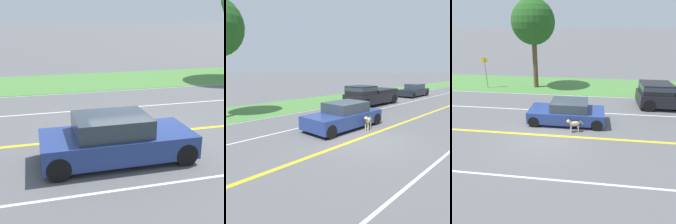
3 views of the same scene
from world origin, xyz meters
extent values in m
plane|color=#5B5B5E|center=(0.00, 0.00, 0.00)|extent=(400.00, 400.00, 0.00)
cube|color=yellow|center=(0.00, 0.00, 0.00)|extent=(0.18, 160.00, 0.01)
cube|color=white|center=(7.00, 0.00, 0.00)|extent=(0.14, 160.00, 0.01)
cube|color=white|center=(3.50, 0.00, 0.00)|extent=(0.10, 160.00, 0.01)
cube|color=white|center=(-3.50, 0.00, 0.00)|extent=(0.10, 160.00, 0.01)
cube|color=#4C843D|center=(10.00, 0.00, 0.01)|extent=(6.00, 160.00, 0.03)
cube|color=navy|center=(1.80, -0.92, 0.52)|extent=(1.89, 4.47, 0.67)
cube|color=#2D3842|center=(1.80, -1.10, 1.12)|extent=(1.63, 2.14, 0.54)
cylinder|color=black|center=(2.66, 0.89, 0.33)|extent=(0.22, 0.65, 0.65)
cylinder|color=black|center=(2.66, -2.72, 0.33)|extent=(0.22, 0.65, 0.65)
cylinder|color=black|center=(0.94, 0.89, 0.33)|extent=(0.22, 0.65, 0.65)
cylinder|color=black|center=(0.94, -2.72, 0.33)|extent=(0.22, 0.65, 0.65)
ellipsoid|color=#D1B784|center=(0.60, -1.51, 0.51)|extent=(0.35, 0.62, 0.27)
cylinder|color=#D1B784|center=(0.60, -1.30, 0.19)|extent=(0.06, 0.06, 0.37)
cylinder|color=#D1B784|center=(0.72, -1.69, 0.19)|extent=(0.06, 0.06, 0.37)
cylinder|color=#D1B784|center=(0.48, -1.33, 0.19)|extent=(0.06, 0.06, 0.37)
cylinder|color=#D1B784|center=(0.59, -1.73, 0.19)|extent=(0.06, 0.06, 0.37)
cylinder|color=#D1B784|center=(0.53, -1.27, 0.62)|extent=(0.16, 0.19, 0.16)
sphere|color=#D1B784|center=(0.50, -1.17, 0.67)|extent=(0.25, 0.25, 0.20)
ellipsoid|color=#331E14|center=(0.46, -1.04, 0.66)|extent=(0.11, 0.12, 0.08)
cone|color=tan|center=(0.55, -1.17, 0.75)|extent=(0.08, 0.08, 0.09)
cone|color=tan|center=(0.45, -1.20, 0.75)|extent=(0.08, 0.08, 0.09)
cylinder|color=#D1B784|center=(0.71, -1.88, 0.55)|extent=(0.11, 0.22, 0.22)
cube|color=black|center=(5.18, -8.37, 0.66)|extent=(2.09, 5.40, 0.82)
cube|color=black|center=(5.18, -6.80, 1.42)|extent=(1.84, 2.04, 0.69)
cube|color=#2D3842|center=(5.18, -6.80, 1.52)|extent=(1.86, 2.07, 0.30)
cube|color=black|center=(5.18, -9.51, 1.21)|extent=(2.05, 3.07, 0.29)
cylinder|color=black|center=(6.13, -6.27, 0.43)|extent=(0.22, 0.85, 0.85)
cylinder|color=black|center=(6.13, -10.48, 0.43)|extent=(0.22, 0.85, 0.85)
cylinder|color=black|center=(4.22, -6.27, 0.43)|extent=(0.22, 0.85, 0.85)
cylinder|color=black|center=(4.22, -10.48, 0.43)|extent=(0.22, 0.85, 0.85)
cube|color=black|center=(5.28, -16.91, 0.53)|extent=(1.79, 4.47, 0.69)
cube|color=#2D3842|center=(5.28, -17.09, 1.16)|extent=(1.54, 2.14, 0.57)
cylinder|color=black|center=(6.08, -15.10, 0.33)|extent=(0.22, 0.66, 0.66)
cylinder|color=black|center=(6.08, -18.71, 0.33)|extent=(0.22, 0.66, 0.66)
cylinder|color=black|center=(4.47, -15.10, 0.33)|extent=(0.22, 0.66, 0.66)
cylinder|color=black|center=(4.47, -18.71, 0.33)|extent=(0.22, 0.66, 0.66)
camera|label=1|loc=(10.01, -3.24, 4.09)|focal=50.00mm
camera|label=2|loc=(-5.85, 7.52, 3.11)|focal=35.00mm
camera|label=3|loc=(-10.21, -2.33, 5.71)|focal=35.00mm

